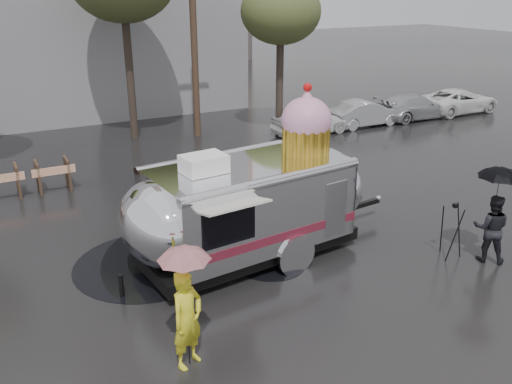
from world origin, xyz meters
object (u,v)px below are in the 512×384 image
person_right (491,228)px  tripod (453,226)px  person_left (187,319)px  airstream_trailer (252,201)px

person_right → tripod: size_ratio=1.19×
person_left → person_right: 7.70m
person_left → tripod: size_ratio=1.29×
person_right → tripod: 0.86m
airstream_trailer → tripod: airstream_trailer is taller
tripod → person_right: bearing=-40.1°
airstream_trailer → person_left: 4.17m
person_left → tripod: bearing=-20.6°
airstream_trailer → tripod: bearing=-33.9°
airstream_trailer → tripod: (4.23, -2.24, -0.64)m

